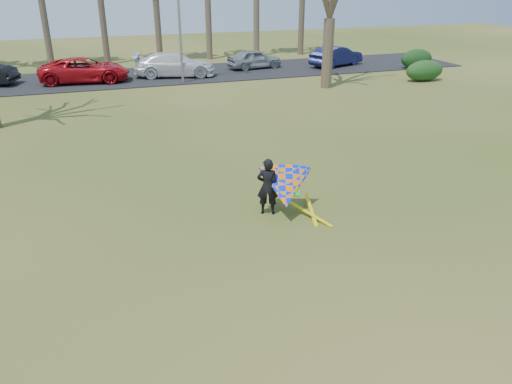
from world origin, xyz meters
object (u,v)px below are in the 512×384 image
object	(u,v)px
car_4	(254,59)
streetlight	(181,8)
kite_flyer	(284,187)
car_2	(85,70)
car_3	(175,65)
car_5	(336,56)

from	to	relation	value
car_4	streetlight	bearing A→B (deg)	112.07
streetlight	kite_flyer	size ratio (longest dim) A/B	3.35
streetlight	car_4	size ratio (longest dim) A/B	2.03
car_2	car_4	size ratio (longest dim) A/B	1.38
streetlight	car_3	xyz separation A→B (m)	(-0.22, 2.21, -3.63)
car_2	car_5	world-z (taller)	car_2
car_4	kite_flyer	size ratio (longest dim) A/B	1.65
streetlight	car_4	bearing A→B (deg)	30.73
car_3	streetlight	bearing A→B (deg)	-162.01
car_2	car_3	size ratio (longest dim) A/B	1.03
streetlight	car_5	xyz separation A→B (m)	(11.82, 2.42, -3.68)
car_4	kite_flyer	world-z (taller)	kite_flyer
kite_flyer	car_5	bearing A→B (deg)	59.31
car_3	car_5	size ratio (longest dim) A/B	1.21
streetlight	kite_flyer	bearing A→B (deg)	-93.31
car_2	car_4	world-z (taller)	car_2
car_3	car_5	xyz separation A→B (m)	(12.05, 0.20, -0.05)
car_4	car_3	bearing A→B (deg)	92.76
car_3	kite_flyer	xyz separation A→B (m)	(-0.90, -21.61, 0.02)
car_2	car_5	bearing A→B (deg)	-83.32
streetlight	car_3	world-z (taller)	streetlight
car_5	kite_flyer	bearing A→B (deg)	127.13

